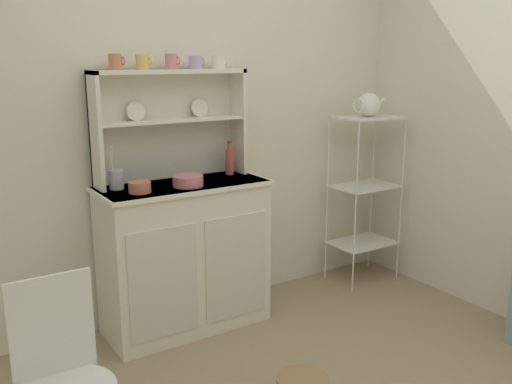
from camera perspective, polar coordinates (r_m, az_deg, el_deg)
name	(u,v)px	position (r m, az deg, el deg)	size (l,w,h in m)	color
wall_back	(186,118)	(3.51, -7.20, 7.49)	(3.84, 0.05, 2.50)	silver
hutch_cabinet	(185,255)	(3.39, -7.30, -6.41)	(1.00, 0.45, 0.90)	silver
hutch_shelf_unit	(169,116)	(3.36, -8.94, 7.72)	(0.93, 0.18, 0.65)	silver
bakers_rack	(365,182)	(4.10, 11.11, 1.03)	(0.46, 0.32, 1.21)	silver
wire_chair	(60,368)	(2.23, -19.42, -16.68)	(0.36, 0.36, 0.85)	white
cup_terracotta_0	(115,62)	(3.18, -14.22, 12.81)	(0.08, 0.07, 0.09)	#C67556
cup_gold_1	(142,62)	(3.24, -11.57, 12.93)	(0.09, 0.07, 0.08)	#DBB760
cup_rose_2	(171,61)	(3.31, -8.67, 13.09)	(0.08, 0.07, 0.09)	#D17A84
cup_lilac_3	(196,63)	(3.37, -6.21, 13.06)	(0.09, 0.08, 0.08)	#B79ECC
cup_cream_4	(218,62)	(3.45, -3.88, 13.13)	(0.10, 0.08, 0.08)	silver
bowl_mixing_large	(140,187)	(3.09, -11.83, 0.49)	(0.12, 0.12, 0.06)	#C67556
bowl_floral_medium	(188,181)	(3.20, -6.98, 1.14)	(0.18, 0.18, 0.06)	#D17A84
jam_bottle	(230,161)	(3.49, -2.73, 3.21)	(0.05, 0.05, 0.21)	#B74C47
utensil_jar	(116,179)	(3.19, -14.15, 1.31)	(0.08, 0.08, 0.25)	#B2B7C6
porcelain_teapot	(368,105)	(4.01, 11.46, 8.77)	(0.26, 0.17, 0.19)	white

